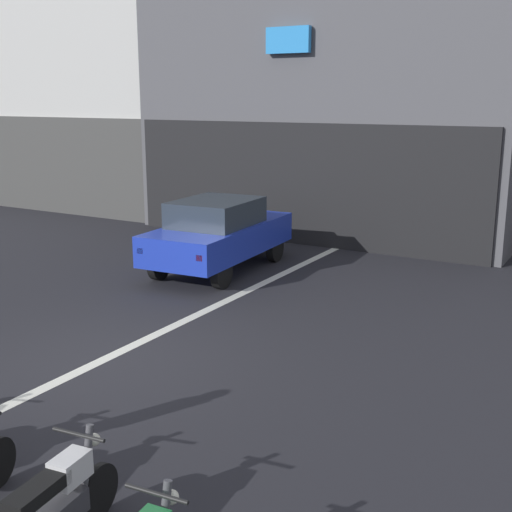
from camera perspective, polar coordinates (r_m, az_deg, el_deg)
name	(u,v)px	position (r m, az deg, el deg)	size (l,w,h in m)	color
ground_plane	(99,362)	(10.24, -13.40, -8.89)	(120.00, 120.00, 0.00)	#232328
lane_centre_line	(286,272)	(14.90, 2.61, -1.41)	(0.20, 18.00, 0.01)	silver
building_mid_block	(365,23)	(21.58, 9.35, 19.19)	(10.56, 8.93, 12.09)	#56565B
car_blue_crossing_near	(219,232)	(14.88, -3.23, 2.05)	(2.02, 4.21, 1.64)	black
motorcycle_white_row_right_mid	(57,505)	(6.25, -16.75, -19.89)	(0.55, 1.67, 0.98)	black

